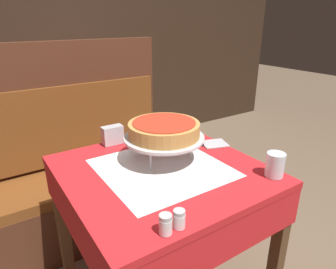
# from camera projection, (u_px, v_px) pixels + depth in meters

# --- Properties ---
(dining_table_front) EXTENTS (0.78, 0.78, 0.78)m
(dining_table_front) POSITION_uv_depth(u_px,v_px,m) (162.00, 191.00, 1.27)
(dining_table_front) COLOR red
(dining_table_front) RESTS_ON ground_plane
(dining_table_rear) EXTENTS (0.71, 0.71, 0.78)m
(dining_table_rear) POSITION_uv_depth(u_px,v_px,m) (69.00, 102.00, 2.59)
(dining_table_rear) COLOR red
(dining_table_rear) RESTS_ON ground_plane
(booth_bench) EXTENTS (1.35, 0.45, 1.23)m
(booth_bench) POSITION_uv_depth(u_px,v_px,m) (73.00, 185.00, 1.91)
(booth_bench) COLOR #4C2819
(booth_bench) RESTS_ON ground_plane
(back_wall_panel) EXTENTS (6.00, 0.04, 2.40)m
(back_wall_panel) POSITION_uv_depth(u_px,v_px,m) (38.00, 36.00, 2.70)
(back_wall_panel) COLOR black
(back_wall_panel) RESTS_ON ground_plane
(pizza_pan_stand) EXTENTS (0.34, 0.34, 0.11)m
(pizza_pan_stand) POSITION_uv_depth(u_px,v_px,m) (164.00, 138.00, 1.26)
(pizza_pan_stand) COLOR #ADADB2
(pizza_pan_stand) RESTS_ON dining_table_front
(deep_dish_pizza) EXTENTS (0.30, 0.30, 0.06)m
(deep_dish_pizza) POSITION_uv_depth(u_px,v_px,m) (164.00, 129.00, 1.24)
(deep_dish_pizza) COLOR #C68E47
(deep_dish_pizza) RESTS_ON pizza_pan_stand
(pizza_server) EXTENTS (0.27, 0.14, 0.01)m
(pizza_server) POSITION_uv_depth(u_px,v_px,m) (204.00, 144.00, 1.44)
(pizza_server) COLOR #BCBCC1
(pizza_server) RESTS_ON dining_table_front
(water_glass_near) EXTENTS (0.07, 0.07, 0.10)m
(water_glass_near) POSITION_uv_depth(u_px,v_px,m) (275.00, 165.00, 1.15)
(water_glass_near) COLOR silver
(water_glass_near) RESTS_ON dining_table_front
(salt_shaker) EXTENTS (0.04, 0.04, 0.06)m
(salt_shaker) POSITION_uv_depth(u_px,v_px,m) (165.00, 224.00, 0.85)
(salt_shaker) COLOR silver
(salt_shaker) RESTS_ON dining_table_front
(pepper_shaker) EXTENTS (0.04, 0.04, 0.06)m
(pepper_shaker) POSITION_uv_depth(u_px,v_px,m) (179.00, 219.00, 0.87)
(pepper_shaker) COLOR silver
(pepper_shaker) RESTS_ON dining_table_front
(napkin_holder) EXTENTS (0.10, 0.05, 0.09)m
(napkin_holder) POSITION_uv_depth(u_px,v_px,m) (113.00, 135.00, 1.45)
(napkin_holder) COLOR #B2B2B7
(napkin_holder) RESTS_ON dining_table_front
(condiment_caddy) EXTENTS (0.14, 0.14, 0.18)m
(condiment_caddy) POSITION_uv_depth(u_px,v_px,m) (62.00, 85.00, 2.52)
(condiment_caddy) COLOR black
(condiment_caddy) RESTS_ON dining_table_rear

